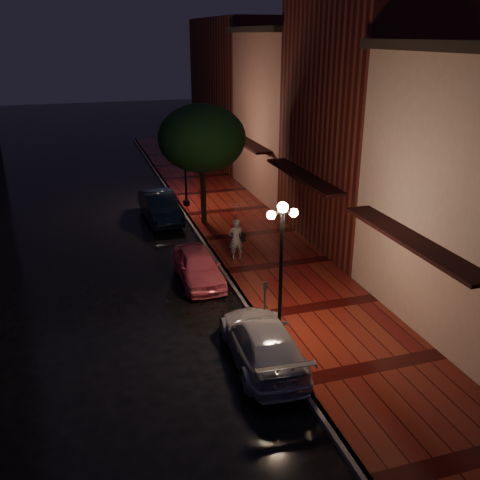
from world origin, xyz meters
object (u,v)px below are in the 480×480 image
object	(u,v)px
silver_car	(263,342)
parking_meter	(265,298)
pink_car	(198,266)
street_tree	(202,140)
navy_car	(160,207)
streetlamp_far	(185,161)
woman_with_umbrella	(236,222)
streetlamp_near	(281,262)

from	to	relation	value
silver_car	parking_meter	size ratio (longest dim) A/B	3.17
pink_car	street_tree	bearing A→B (deg)	74.23
pink_car	navy_car	world-z (taller)	navy_car
streetlamp_far	parking_meter	world-z (taller)	streetlamp_far
streetlamp_far	parking_meter	xyz separation A→B (m)	(-0.20, -13.19, -1.58)
pink_car	parking_meter	distance (m)	4.14
woman_with_umbrella	parking_meter	distance (m)	5.32
silver_car	woman_with_umbrella	distance (m)	7.37
street_tree	pink_car	size ratio (longest dim) A/B	1.53
streetlamp_near	pink_car	xyz separation A→B (m)	(-1.49, 4.72, -1.96)
streetlamp_near	parking_meter	size ratio (longest dim) A/B	3.00
streetlamp_far	parking_meter	bearing A→B (deg)	-90.87
navy_car	silver_car	xyz separation A→B (m)	(0.74, -13.49, -0.07)
pink_car	silver_car	bearing A→B (deg)	-84.82
street_tree	parking_meter	size ratio (longest dim) A/B	4.04
silver_car	woman_with_umbrella	world-z (taller)	woman_with_umbrella
woman_with_umbrella	parking_meter	size ratio (longest dim) A/B	1.72
streetlamp_far	woman_with_umbrella	xyz separation A→B (m)	(0.42, -7.95, -0.82)
pink_car	woman_with_umbrella	bearing A→B (deg)	34.53
streetlamp_near	silver_car	distance (m)	2.43
street_tree	parking_meter	distance (m)	10.69
woman_with_umbrella	streetlamp_near	bearing A→B (deg)	84.00
silver_car	street_tree	bearing A→B (deg)	-92.01
streetlamp_far	pink_car	distance (m)	9.60
silver_car	streetlamp_near	bearing A→B (deg)	-126.88
streetlamp_far	woman_with_umbrella	size ratio (longest dim) A/B	1.75
parking_meter	street_tree	bearing A→B (deg)	102.16
pink_car	woman_with_umbrella	size ratio (longest dim) A/B	1.53
pink_car	streetlamp_far	bearing A→B (deg)	80.71
streetlamp_near	navy_car	size ratio (longest dim) A/B	0.98
streetlamp_far	street_tree	distance (m)	3.44
woman_with_umbrella	pink_car	bearing A→B (deg)	32.62
parking_meter	silver_car	bearing A→B (deg)	-96.59
silver_car	parking_meter	xyz separation A→B (m)	(0.75, 1.92, 0.36)
silver_car	parking_meter	bearing A→B (deg)	-107.63
streetlamp_far	silver_car	world-z (taller)	streetlamp_far
parking_meter	streetlamp_near	bearing A→B (deg)	-61.42
street_tree	silver_car	bearing A→B (deg)	-95.70
street_tree	woman_with_umbrella	world-z (taller)	street_tree
streetlamp_far	silver_car	size ratio (longest dim) A/B	0.95
streetlamp_near	navy_car	xyz separation A→B (m)	(-1.69, 12.38, -1.87)
street_tree	streetlamp_near	bearing A→B (deg)	-91.35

